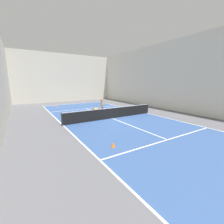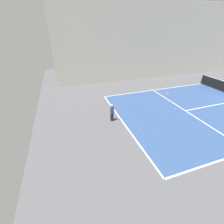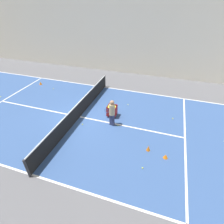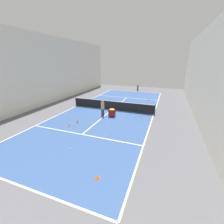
# 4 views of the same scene
# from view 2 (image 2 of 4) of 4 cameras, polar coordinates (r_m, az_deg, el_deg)

# --- Properties ---
(line_baseline_near) EXTENTS (9.54, 0.10, 0.00)m
(line_baseline_near) POSITION_cam_2_polar(r_m,az_deg,el_deg) (10.64, 4.34, -4.08)
(line_baseline_near) COLOR white
(line_baseline_near) RESTS_ON ground
(line_sideline_left) EXTENTS (0.10, 24.11, 0.00)m
(line_sideline_left) POSITION_cam_2_polar(r_m,az_deg,el_deg) (21.09, 30.90, 9.26)
(line_sideline_left) COLOR white
(line_sideline_left) RESTS_ON ground
(line_service_near) EXTENTS (9.54, 0.10, 0.00)m
(line_service_near) POSITION_cam_2_polar(r_m,az_deg,el_deg) (13.47, 26.16, 0.44)
(line_service_near) COLOR white
(line_service_near) RESTS_ON ground
(hall_enclosure_left) EXTENTS (0.15, 32.38, 8.57)m
(hall_enclosure_left) POSITION_cam_2_polar(r_m,az_deg,el_deg) (23.10, 26.20, 22.98)
(hall_enclosure_left) COLOR silver
(hall_enclosure_left) RESTS_ON ground
(player_near_baseline) EXTENTS (0.35, 0.61, 1.30)m
(player_near_baseline) POSITION_cam_2_polar(r_m,az_deg,el_deg) (10.46, 0.06, 0.14)
(player_near_baseline) COLOR black
(player_near_baseline) RESTS_ON ground
(training_cone_2) EXTENTS (0.25, 0.25, 0.27)m
(training_cone_2) POSITION_cam_2_polar(r_m,az_deg,el_deg) (16.30, 20.56, 7.03)
(training_cone_2) COLOR orange
(training_cone_2) RESTS_ON ground
(tennis_ball_4) EXTENTS (0.07, 0.07, 0.07)m
(tennis_ball_4) POSITION_cam_2_polar(r_m,az_deg,el_deg) (10.30, 17.80, -6.67)
(tennis_ball_4) COLOR yellow
(tennis_ball_4) RESTS_ON ground
(tennis_ball_5) EXTENTS (0.07, 0.07, 0.07)m
(tennis_ball_5) POSITION_cam_2_polar(r_m,az_deg,el_deg) (17.07, 25.70, 6.59)
(tennis_ball_5) COLOR yellow
(tennis_ball_5) RESTS_ON ground
(tennis_ball_6) EXTENTS (0.07, 0.07, 0.07)m
(tennis_ball_6) POSITION_cam_2_polar(r_m,az_deg,el_deg) (13.35, 22.98, 1.08)
(tennis_ball_6) COLOR yellow
(tennis_ball_6) RESTS_ON ground
(tennis_ball_9) EXTENTS (0.07, 0.07, 0.07)m
(tennis_ball_9) POSITION_cam_2_polar(r_m,az_deg,el_deg) (10.14, 10.69, -6.25)
(tennis_ball_9) COLOR yellow
(tennis_ball_9) RESTS_ON ground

